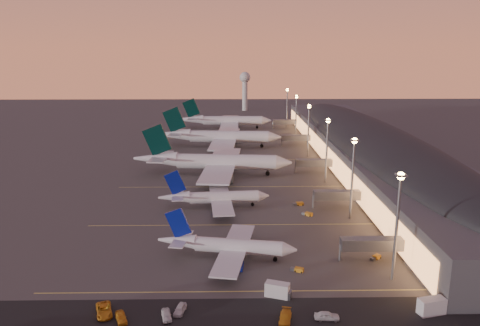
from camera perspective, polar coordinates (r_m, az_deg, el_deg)
name	(u,v)px	position (r m, az deg, el deg)	size (l,w,h in m)	color
ground	(236,219)	(148.22, -0.47, -6.84)	(700.00, 700.00, 0.00)	#484542
airliner_narrow_south	(227,246)	(121.12, -1.65, -10.05)	(36.08, 32.60, 12.91)	silver
airliner_narrow_north	(214,198)	(157.75, -3.13, -4.23)	(37.35, 33.48, 13.34)	silver
airliner_wide_near	(213,162)	(197.71, -3.37, 0.16)	(67.45, 61.68, 21.57)	silver
airliner_wide_mid	(218,137)	(252.81, -2.67, 3.22)	(68.19, 62.26, 21.81)	silver
airliner_wide_far	(224,121)	(311.47, -1.91, 5.18)	(62.68, 56.89, 20.11)	silver
terminal_building	(368,144)	(224.59, 15.33, 2.20)	(56.35, 255.00, 17.46)	#46464A
light_masts	(316,129)	(209.90, 9.25, 4.15)	(2.20, 217.20, 25.90)	gray
radar_tower	(245,85)	(399.91, 0.60, 9.54)	(9.00, 9.00, 32.50)	silver
service_lane	(239,320)	(97.90, -0.12, -18.54)	(260.00, 16.00, 0.01)	black
lane_markings	(235,183)	(186.16, -0.59, -2.46)	(90.00, 180.36, 0.00)	#D8C659
baggage_tug_a	(297,270)	(116.47, 7.02, -12.77)	(3.40, 2.40, 0.95)	orange
baggage_tug_b	(376,257)	(126.52, 16.21, -10.99)	(3.23, 2.95, 0.95)	orange
baggage_tug_c	(299,204)	(161.72, 7.15, -4.96)	(3.80, 2.11, 1.07)	orange
catering_truck_a	(279,290)	(105.05, 4.73, -15.21)	(6.05, 3.95, 3.18)	silver
catering_truck_b	(433,306)	(106.39, 22.47, -15.86)	(6.39, 3.66, 3.38)	silver
baggage_tug_d	(308,214)	(152.62, 8.24, -6.17)	(3.55, 3.18, 1.03)	orange
service_van_a	(166,315)	(98.94, -8.96, -17.82)	(1.84, 4.57, 1.56)	silver
service_van_b	(121,317)	(99.87, -14.29, -17.76)	(1.92, 4.76, 1.62)	orange
service_van_c	(180,309)	(100.35, -7.33, -17.25)	(1.86, 4.63, 1.58)	silver
service_van_d	(285,317)	(97.45, 5.54, -18.22)	(2.26, 5.56, 1.61)	orange
service_van_e	(327,316)	(98.94, 10.55, -17.85)	(2.00, 4.97, 1.69)	silver
service_van_f	(104,310)	(102.81, -16.24, -16.85)	(2.97, 6.45, 1.79)	orange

